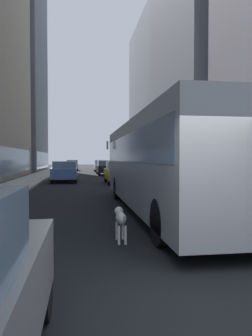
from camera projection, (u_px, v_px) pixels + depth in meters
ground_plane at (93, 174)px, 38.30m from camera, size 120.00×120.00×0.00m
sidewalk_left at (46, 173)px, 37.46m from camera, size 2.40×110.00×0.15m
sidewalk_right at (139, 173)px, 39.12m from camera, size 2.40×110.00×0.15m
building_left_far at (9, 64)px, 46.07m from camera, size 9.52×15.51×31.71m
building_right_mid at (220, 62)px, 30.20m from camera, size 10.85×14.51×22.31m
building_right_far at (165, 95)px, 50.07m from camera, size 8.10×22.24×24.16m
transit_bus at (162, 160)px, 10.73m from camera, size 2.78×11.53×3.05m
car_yellow_taxi at (119, 172)px, 22.94m from camera, size 1.86×4.36×1.62m
car_white_van at (100, 166)px, 43.40m from camera, size 1.71×4.25×1.62m
car_black_suv at (106, 168)px, 34.82m from camera, size 1.85×4.78×1.62m
car_blue_hatchback at (65, 171)px, 24.69m from camera, size 1.89×4.69×1.62m
car_silver_sedan at (72, 165)px, 48.22m from camera, size 1.75×4.64×1.62m
dalmatian_dog at (121, 218)px, 6.89m from camera, size 0.22×0.96×0.72m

